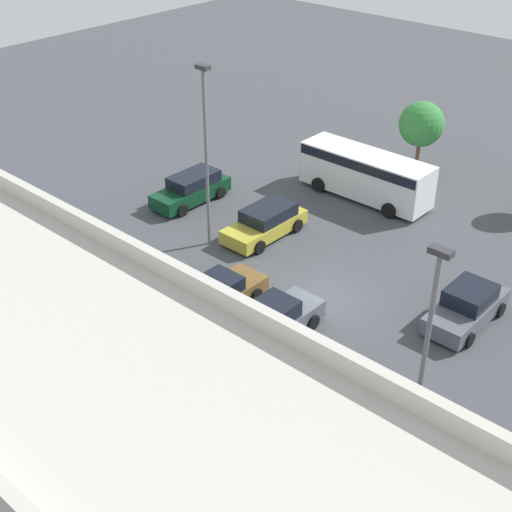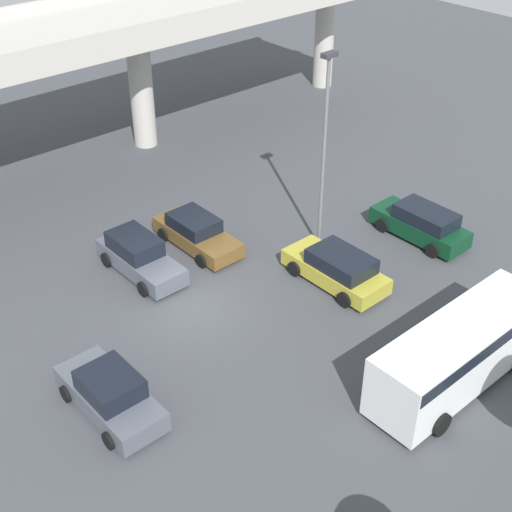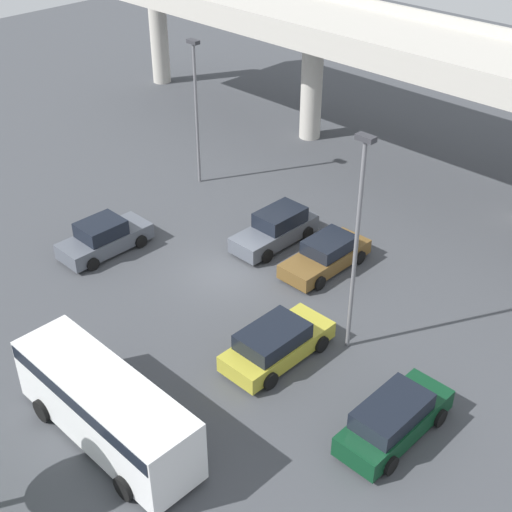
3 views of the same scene
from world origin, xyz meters
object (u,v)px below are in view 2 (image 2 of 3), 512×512
at_px(parked_car_2, 197,233).
at_px(lamp_post_near_aisle, 324,142).
at_px(parked_car_0, 110,394).
at_px(parked_car_1, 139,257).
at_px(parked_car_3, 337,268).
at_px(parked_car_4, 421,224).
at_px(shuttle_bus, 460,349).

height_order(parked_car_2, lamp_post_near_aisle, lamp_post_near_aisle).
height_order(parked_car_0, parked_car_1, parked_car_1).
bearing_deg(parked_car_3, parked_car_4, -91.20).
bearing_deg(parked_car_3, shuttle_bus, 169.65).
distance_m(parked_car_0, parked_car_4, 16.93).
relative_size(parked_car_1, parked_car_4, 0.99).
bearing_deg(parked_car_2, parked_car_3, 23.32).
xyz_separation_m(parked_car_3, shuttle_bus, (-1.29, -7.04, 0.83)).
height_order(parked_car_4, lamp_post_near_aisle, lamp_post_near_aisle).
height_order(parked_car_1, parked_car_3, parked_car_1).
xyz_separation_m(parked_car_0, shuttle_bus, (10.01, -6.95, 0.83)).
bearing_deg(parked_car_2, lamp_post_near_aisle, 48.60).
bearing_deg(parked_car_4, parked_car_0, 89.91).
xyz_separation_m(parked_car_1, parked_car_2, (3.17, 0.04, -0.10)).
height_order(parked_car_1, parked_car_2, parked_car_1).
relative_size(parked_car_1, parked_car_2, 0.99).
xyz_separation_m(parked_car_3, parked_car_4, (5.63, -0.12, 0.04)).
bearing_deg(parked_car_2, parked_car_1, -89.31).
relative_size(parked_car_0, parked_car_4, 0.95).
bearing_deg(lamp_post_near_aisle, parked_car_1, 153.43).
bearing_deg(parked_car_0, parked_car_2, -53.21).
distance_m(parked_car_1, lamp_post_near_aisle, 9.44).
bearing_deg(parked_car_1, shuttle_bus, 19.08).
height_order(parked_car_3, lamp_post_near_aisle, lamp_post_near_aisle).
xyz_separation_m(parked_car_0, parked_car_1, (5.40, 6.37, 0.04)).
bearing_deg(parked_car_4, shuttle_bus, 135.04).
relative_size(parked_car_2, parked_car_3, 0.99).
bearing_deg(shuttle_bus, parked_car_2, -83.86).
distance_m(parked_car_0, lamp_post_near_aisle, 13.86).
bearing_deg(parked_car_3, parked_car_0, 90.46).
xyz_separation_m(parked_car_1, parked_car_4, (11.53, -6.40, -0.01)).
bearing_deg(parked_car_2, parked_car_4, 52.38).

